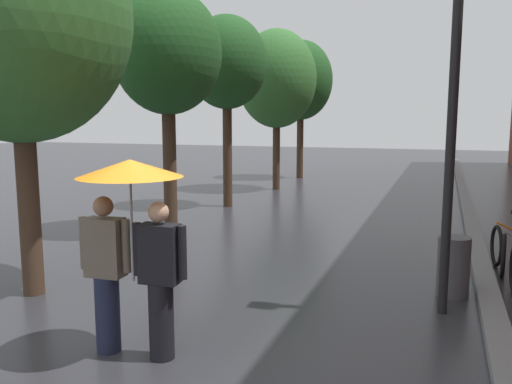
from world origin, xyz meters
The scene contains 10 objects.
ground_plane centered at (0.00, 0.00, 0.00)m, with size 80.00×80.00×0.00m, color #2D2D33.
kerb_strip centered at (3.20, 10.00, 0.06)m, with size 0.30×36.00×0.12m, color slate.
street_tree_0 centered at (-2.88, 1.26, 3.85)m, with size 3.02×3.02×5.59m.
street_tree_1 centered at (-3.08, 5.57, 3.84)m, with size 2.33×2.33×5.20m.
street_tree_2 centered at (-3.19, 9.02, 3.97)m, with size 2.22×2.22×5.28m.
street_tree_3 centered at (-2.98, 12.89, 3.82)m, with size 2.73×2.73×5.51m.
street_tree_4 centered at (-3.14, 16.62, 4.03)m, with size 2.60×2.60×5.67m.
couple_under_umbrella centered at (-0.45, 0.12, 1.36)m, with size 1.21×1.08×2.07m.
street_lamp_post centered at (2.60, 2.48, 2.63)m, with size 0.24×0.24×4.52m.
litter_bin centered at (2.73, 3.19, 0.42)m, with size 0.44×0.44×0.85m, color #4C4C51.
Camera 1 is at (2.52, -4.30, 2.47)m, focal length 36.12 mm.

